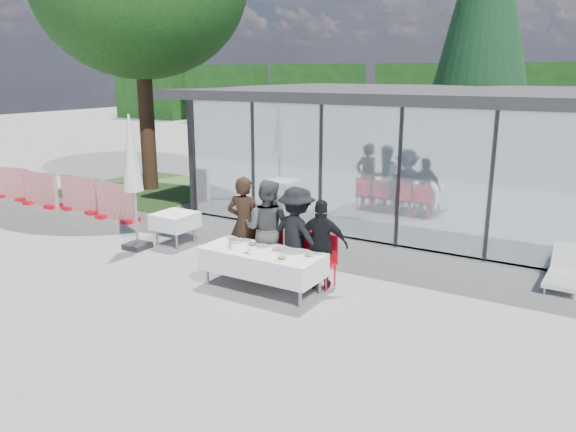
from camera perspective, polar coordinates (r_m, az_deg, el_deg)
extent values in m
plane|color=gray|center=(10.01, -3.04, -8.36)|extent=(90.00, 90.00, 0.00)
cube|color=gray|center=(16.39, 19.01, 0.14)|extent=(14.00, 8.00, 0.10)
cube|color=black|center=(19.90, 21.88, 6.85)|extent=(14.00, 0.20, 3.20)
cube|color=black|center=(18.74, -1.73, 7.47)|extent=(0.20, 8.00, 3.20)
cube|color=silver|center=(12.29, 15.50, 3.24)|extent=(13.60, 0.06, 3.10)
cube|color=#2D2D30|center=(15.55, 19.68, 11.58)|extent=(14.80, 8.80, 0.24)
cube|color=#262628|center=(15.53, -9.45, 5.83)|extent=(0.08, 0.10, 3.10)
cube|color=#262628|center=(14.35, -3.51, 5.30)|extent=(0.08, 0.10, 3.10)
cube|color=#262628|center=(13.35, 3.39, 4.61)|extent=(0.08, 0.10, 3.10)
cube|color=#262628|center=(12.58, 11.24, 3.74)|extent=(0.08, 0.10, 3.10)
cube|color=#262628|center=(12.07, 19.92, 2.71)|extent=(0.08, 0.10, 3.10)
cube|color=red|center=(15.60, 8.93, 1.59)|extent=(0.45, 0.45, 0.90)
cube|color=red|center=(15.58, 14.74, 1.27)|extent=(0.45, 0.45, 0.90)
cube|color=red|center=(14.61, 23.56, -0.34)|extent=(0.45, 0.45, 0.90)
cube|color=black|center=(50.12, -13.73, 12.14)|extent=(6.50, 2.00, 4.40)
cube|color=black|center=(44.85, -6.28, 12.23)|extent=(6.50, 2.00, 4.40)
cube|color=black|center=(40.50, 2.96, 12.06)|extent=(6.50, 2.00, 4.40)
cube|color=black|center=(37.37, 14.04, 11.46)|extent=(6.50, 2.00, 4.40)
cube|color=black|center=(35.79, 26.52, 10.28)|extent=(6.50, 2.00, 4.40)
cube|color=white|center=(10.21, -2.66, -4.64)|extent=(2.26, 0.96, 0.42)
cylinder|color=gray|center=(10.58, -8.23, -5.15)|extent=(0.06, 0.06, 0.71)
cylinder|color=gray|center=(9.50, 1.23, -7.31)|extent=(0.06, 0.06, 0.71)
cylinder|color=gray|center=(11.09, -5.94, -4.14)|extent=(0.06, 0.06, 0.71)
cylinder|color=gray|center=(10.07, 3.23, -6.04)|extent=(0.06, 0.06, 0.71)
imported|color=black|center=(11.04, -4.46, -0.89)|extent=(0.83, 0.83, 1.93)
cube|color=red|center=(11.21, -4.33, -3.39)|extent=(0.44, 0.44, 0.05)
cube|color=red|center=(11.29, -3.76, -1.92)|extent=(0.44, 0.04, 0.55)
cylinder|color=red|center=(11.25, -5.59, -4.62)|extent=(0.04, 0.04, 0.43)
cylinder|color=red|center=(11.04, -4.08, -4.95)|extent=(0.04, 0.04, 0.43)
cylinder|color=red|center=(11.52, -4.51, -4.13)|extent=(0.04, 0.04, 0.43)
cylinder|color=red|center=(11.32, -3.03, -4.44)|extent=(0.04, 0.04, 0.43)
imported|color=#4C4C4C|center=(10.74, -2.13, -1.31)|extent=(1.09, 1.09, 1.92)
cube|color=red|center=(10.92, -2.02, -3.85)|extent=(0.44, 0.44, 0.05)
cube|color=red|center=(11.00, -1.46, -2.34)|extent=(0.44, 0.04, 0.55)
cylinder|color=red|center=(10.95, -3.32, -5.11)|extent=(0.04, 0.04, 0.43)
cylinder|color=red|center=(10.76, -1.73, -5.45)|extent=(0.04, 0.04, 0.43)
cylinder|color=red|center=(11.23, -2.28, -4.59)|extent=(0.04, 0.04, 0.43)
cylinder|color=red|center=(11.04, -0.71, -4.91)|extent=(0.04, 0.04, 0.43)
imported|color=black|center=(10.42, 0.89, -2.02)|extent=(1.39, 1.39, 1.85)
cube|color=red|center=(10.59, 0.96, -4.43)|extent=(0.44, 0.44, 0.05)
cube|color=red|center=(10.68, 1.51, -2.86)|extent=(0.44, 0.04, 0.55)
cylinder|color=red|center=(10.61, -0.38, -5.74)|extent=(0.04, 0.04, 0.43)
cylinder|color=red|center=(10.44, 1.31, -6.09)|extent=(0.04, 0.04, 0.43)
cylinder|color=red|center=(10.90, 0.62, -5.18)|extent=(0.04, 0.04, 0.43)
cylinder|color=red|center=(10.73, 2.28, -5.51)|extent=(0.04, 0.04, 0.43)
imported|color=black|center=(10.20, 3.42, -2.92)|extent=(1.22, 1.22, 1.67)
cube|color=red|center=(10.35, 3.47, -4.91)|extent=(0.44, 0.44, 0.05)
cube|color=red|center=(10.44, 4.00, -3.30)|extent=(0.44, 0.04, 0.55)
cylinder|color=red|center=(10.36, 2.09, -6.25)|extent=(0.04, 0.04, 0.43)
cylinder|color=red|center=(10.20, 3.87, -6.61)|extent=(0.04, 0.04, 0.43)
cylinder|color=red|center=(10.66, 3.04, -5.66)|extent=(0.04, 0.04, 0.43)
cylinder|color=red|center=(10.50, 4.78, -6.00)|extent=(0.04, 0.04, 0.43)
cylinder|color=white|center=(10.76, -5.67, -2.46)|extent=(0.27, 0.27, 0.01)
ellipsoid|color=tan|center=(10.75, -5.67, -2.29)|extent=(0.15, 0.15, 0.05)
cylinder|color=white|center=(10.41, -3.61, -3.02)|extent=(0.27, 0.27, 0.01)
ellipsoid|color=#375E23|center=(10.40, -3.62, -2.84)|extent=(0.15, 0.15, 0.05)
cylinder|color=white|center=(10.10, -1.21, -3.53)|extent=(0.27, 0.27, 0.01)
ellipsoid|color=tan|center=(10.09, -1.21, -3.35)|extent=(0.15, 0.15, 0.05)
cylinder|color=white|center=(9.80, 2.15, -4.12)|extent=(0.27, 0.27, 0.01)
ellipsoid|color=#375E23|center=(9.79, 2.16, -3.94)|extent=(0.15, 0.15, 0.05)
cylinder|color=white|center=(9.65, -0.64, -4.42)|extent=(0.27, 0.27, 0.01)
ellipsoid|color=#375E23|center=(9.63, -0.64, -4.23)|extent=(0.15, 0.15, 0.05)
cylinder|color=#8CB34A|center=(10.26, -5.89, -2.96)|extent=(0.06, 0.06, 0.14)
cylinder|color=silver|center=(9.95, -3.98, -3.59)|extent=(0.07, 0.07, 0.10)
cube|color=black|center=(9.98, -4.11, -3.79)|extent=(0.14, 0.03, 0.01)
cube|color=white|center=(13.13, -11.41, -0.47)|extent=(0.86, 0.86, 0.36)
cylinder|color=gray|center=(13.17, -13.21, -1.42)|extent=(0.05, 0.05, 0.72)
cylinder|color=gray|center=(12.77, -11.28, -1.81)|extent=(0.05, 0.05, 0.72)
cylinder|color=gray|center=(13.59, -11.45, -0.84)|extent=(0.05, 0.05, 0.72)
cylinder|color=gray|center=(13.20, -9.53, -1.20)|extent=(0.05, 0.05, 0.72)
cube|color=black|center=(13.15, -15.04, -2.94)|extent=(0.50, 0.50, 0.12)
cylinder|color=gray|center=(12.83, -15.42, 2.57)|extent=(0.06, 0.06, 2.70)
cone|color=silver|center=(12.70, -15.66, 6.17)|extent=(0.44, 0.44, 1.67)
cube|color=red|center=(15.69, -17.04, 1.38)|extent=(1.40, 0.12, 1.00)
cube|color=red|center=(16.16, -18.11, 0.02)|extent=(0.30, 0.45, 0.10)
cube|color=red|center=(15.43, -15.67, -0.45)|extent=(0.30, 0.45, 0.10)
cube|color=red|center=(16.99, -20.28, 2.08)|extent=(1.40, 0.22, 1.00)
cube|color=red|center=(17.47, -21.19, 0.81)|extent=(0.30, 0.45, 0.10)
cube|color=red|center=(16.70, -19.07, 0.40)|extent=(0.30, 0.45, 0.10)
cube|color=red|center=(18.17, -23.82, 2.50)|extent=(1.40, 0.12, 1.00)
cube|color=red|center=(18.66, -24.57, 1.29)|extent=(0.30, 0.45, 0.10)
cube|color=red|center=(17.86, -22.75, 0.94)|extent=(0.30, 0.45, 0.10)
cube|color=red|center=(19.57, -26.18, 3.02)|extent=(1.40, 0.22, 1.00)
cube|color=red|center=(20.06, -26.82, 1.89)|extent=(0.30, 0.45, 0.10)
cube|color=red|center=(19.23, -25.22, 1.58)|extent=(0.30, 0.45, 0.10)
cube|color=white|center=(11.63, 26.24, -5.64)|extent=(0.63, 1.31, 0.08)
cube|color=white|center=(12.07, 26.70, -3.64)|extent=(0.61, 0.28, 0.54)
cylinder|color=white|center=(11.16, 24.62, -6.86)|extent=(0.04, 0.04, 0.14)
cylinder|color=white|center=(11.13, 27.18, -7.22)|extent=(0.04, 0.04, 0.14)
cylinder|color=white|center=(12.20, 25.28, -5.17)|extent=(0.04, 0.04, 0.14)
cylinder|color=#382316|center=(19.40, -14.12, 9.07)|extent=(0.50, 0.50, 4.40)
cylinder|color=#382316|center=(21.33, 18.27, 5.98)|extent=(0.44, 0.44, 2.00)
cone|color=black|center=(21.24, 19.39, 19.42)|extent=(4.00, 4.00, 9.00)
cube|color=#385926|center=(19.71, -13.74, 2.72)|extent=(5.00, 5.00, 0.02)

